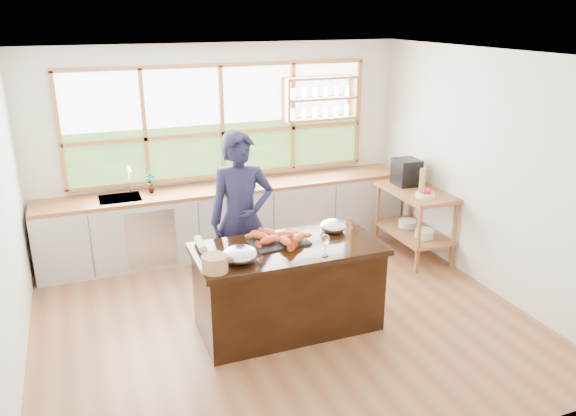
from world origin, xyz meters
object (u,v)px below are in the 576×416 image
island (288,287)px  espresso_machine (406,172)px  cook (241,219)px  wicker_basket (215,264)px

island → espresso_machine: 2.65m
cook → wicker_basket: cook is taller
cook → espresso_machine: (2.45, 0.62, 0.11)m
island → espresso_machine: size_ratio=5.35×
espresso_machine → wicker_basket: (-3.00, -1.65, -0.10)m
island → cook: 0.93m
espresso_machine → island: bearing=-146.5°
espresso_machine → wicker_basket: espresso_machine is taller
cook → espresso_machine: 2.53m
island → espresso_machine: bearing=31.9°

